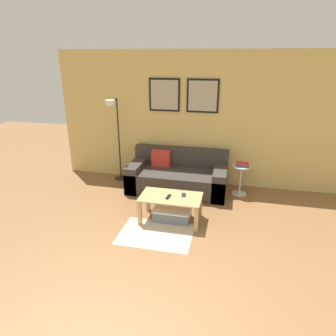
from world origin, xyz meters
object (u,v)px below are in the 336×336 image
at_px(side_table, 240,177).
at_px(book_stack, 242,164).
at_px(remote_control, 168,197).
at_px(storage_bin, 172,214).
at_px(floor_lamp, 115,131).
at_px(couch, 178,176).
at_px(coffee_table, 171,201).
at_px(cell_phone, 184,195).

height_order(side_table, book_stack, book_stack).
bearing_deg(remote_control, storage_bin, 64.96).
distance_m(floor_lamp, remote_control, 2.00).
relative_size(couch, storage_bin, 3.10).
bearing_deg(floor_lamp, storage_bin, -41.53).
distance_m(coffee_table, remote_control, 0.10).
height_order(side_table, remote_control, side_table).
bearing_deg(remote_control, cell_phone, 36.35).
xyz_separation_m(storage_bin, floor_lamp, (-1.41, 1.25, 0.96)).
relative_size(side_table, book_stack, 2.33).
relative_size(coffee_table, remote_control, 6.28).
relative_size(remote_control, cell_phone, 1.07).
bearing_deg(cell_phone, coffee_table, -165.12).
bearing_deg(remote_control, coffee_table, 60.91).
bearing_deg(floor_lamp, book_stack, -1.61).
bearing_deg(book_stack, couch, -178.11).
height_order(storage_bin, cell_phone, cell_phone).
height_order(book_stack, remote_control, book_stack).
distance_m(storage_bin, book_stack, 1.65).
bearing_deg(book_stack, cell_phone, -127.57).
bearing_deg(book_stack, remote_control, -130.83).
bearing_deg(side_table, cell_phone, -127.40).
height_order(storage_bin, floor_lamp, floor_lamp).
bearing_deg(cell_phone, remote_control, -159.40).
xyz_separation_m(remote_control, cell_phone, (0.22, 0.13, -0.01)).
height_order(storage_bin, book_stack, book_stack).
relative_size(coffee_table, floor_lamp, 0.56).
distance_m(book_stack, remote_control, 1.67).
relative_size(floor_lamp, remote_control, 11.17).
distance_m(side_table, remote_control, 1.65).
xyz_separation_m(couch, book_stack, (1.18, 0.04, 0.33)).
height_order(floor_lamp, cell_phone, floor_lamp).
xyz_separation_m(couch, storage_bin, (0.14, -1.14, -0.17)).
height_order(side_table, cell_phone, side_table).
bearing_deg(book_stack, storage_bin, -131.36).
bearing_deg(side_table, coffee_table, -130.88).
relative_size(book_stack, remote_control, 1.61).
relative_size(floor_lamp, cell_phone, 11.97).
bearing_deg(floor_lamp, couch, -4.85).
distance_m(couch, side_table, 1.17).
relative_size(couch, book_stack, 7.61).
xyz_separation_m(coffee_table, cell_phone, (0.19, 0.08, 0.08)).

